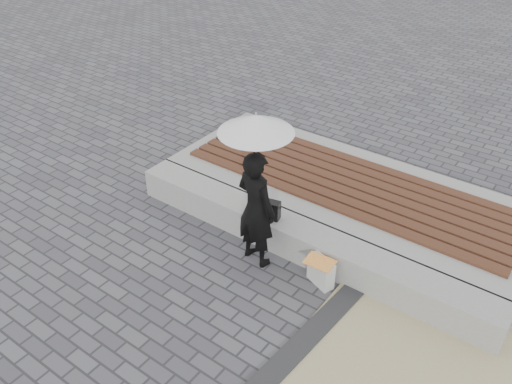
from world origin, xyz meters
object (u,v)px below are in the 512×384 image
handbag (266,209)px  canvas_tote (321,271)px  seating_ledge (301,240)px  parasol (256,124)px  woman (256,209)px

handbag → canvas_tote: handbag is taller
seating_ledge → parasol: size_ratio=4.67×
handbag → canvas_tote: size_ratio=0.99×
handbag → canvas_tote: 1.06m
parasol → woman: bearing=-63.4°
seating_ledge → handbag: handbag is taller
parasol → seating_ledge: bearing=48.6°
canvas_tote → woman: bearing=-153.5°
woman → canvas_tote: (0.87, 0.09, -0.58)m
seating_ledge → parasol: 1.77m
parasol → handbag: bearing=105.2°
seating_ledge → handbag: (-0.47, -0.08, 0.32)m
woman → canvas_tote: woman is taller
handbag → parasol: bearing=-87.4°
handbag → canvas_tote: (0.96, -0.25, -0.35)m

